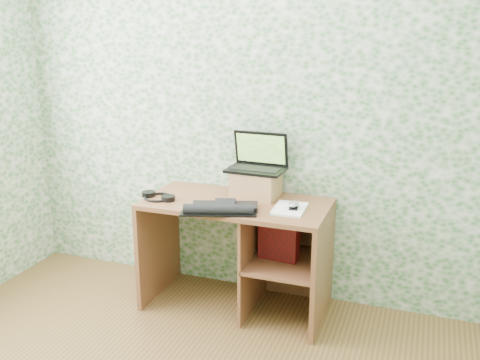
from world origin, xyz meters
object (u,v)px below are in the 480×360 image
at_px(riser, 256,184).
at_px(laptop, 258,161).
at_px(keyboard, 222,208).
at_px(notepad, 290,209).
at_px(desk, 249,240).

height_order(riser, laptop, laptop).
distance_m(riser, keyboard, 0.38).
xyz_separation_m(laptop, keyboard, (-0.10, -0.40, -0.21)).
bearing_deg(keyboard, notepad, 6.49).
xyz_separation_m(riser, keyboard, (-0.10, -0.36, -0.07)).
relative_size(riser, keyboard, 0.63).
distance_m(desk, laptop, 0.53).
relative_size(desk, laptop, 3.15).
bearing_deg(riser, desk, -94.43).
bearing_deg(laptop, desk, -91.25).
bearing_deg(keyboard, laptop, 57.87).
xyz_separation_m(desk, laptop, (0.01, 0.16, 0.50)).
bearing_deg(notepad, riser, 144.09).
bearing_deg(notepad, keyboard, -158.31).
xyz_separation_m(desk, keyboard, (-0.09, -0.24, 0.29)).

